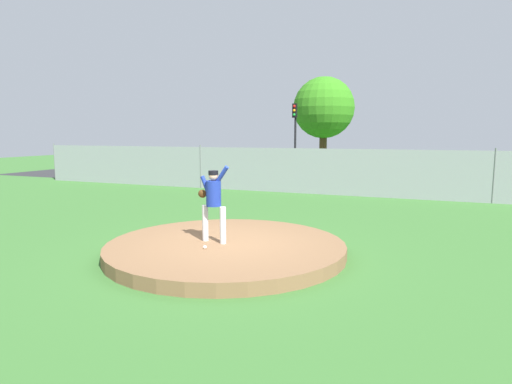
{
  "coord_description": "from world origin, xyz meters",
  "views": [
    {
      "loc": [
        4.03,
        -8.18,
        2.59
      ],
      "look_at": [
        -0.34,
        2.56,
        1.03
      ],
      "focal_mm": 30.24,
      "sensor_mm": 36.0,
      "label": 1
    }
  ],
  "objects_px": {
    "parked_car_white": "(318,167)",
    "pitcher_youth": "(213,198)",
    "parked_car_red": "(428,171)",
    "baseball": "(205,247)",
    "traffic_cone_orange": "(207,176)",
    "traffic_light_near": "(295,126)"
  },
  "relations": [
    {
      "from": "baseball",
      "to": "traffic_cone_orange",
      "type": "relative_size",
      "value": 0.13
    },
    {
      "from": "baseball",
      "to": "traffic_light_near",
      "type": "bearing_deg",
      "value": 101.85
    },
    {
      "from": "parked_car_red",
      "to": "parked_car_white",
      "type": "relative_size",
      "value": 1.07
    },
    {
      "from": "pitcher_youth",
      "to": "baseball",
      "type": "distance_m",
      "value": 1.09
    },
    {
      "from": "pitcher_youth",
      "to": "parked_car_white",
      "type": "distance_m",
      "value": 15.04
    },
    {
      "from": "baseball",
      "to": "parked_car_white",
      "type": "xyz_separation_m",
      "value": [
        -1.55,
        15.54,
        0.48
      ]
    },
    {
      "from": "traffic_cone_orange",
      "to": "traffic_light_near",
      "type": "height_order",
      "value": "traffic_light_near"
    },
    {
      "from": "parked_car_red",
      "to": "traffic_light_near",
      "type": "distance_m",
      "value": 9.6
    },
    {
      "from": "pitcher_youth",
      "to": "traffic_light_near",
      "type": "xyz_separation_m",
      "value": [
        -4.02,
        19.07,
        1.9
      ]
    },
    {
      "from": "baseball",
      "to": "parked_car_white",
      "type": "distance_m",
      "value": 15.62
    },
    {
      "from": "pitcher_youth",
      "to": "parked_car_red",
      "type": "height_order",
      "value": "pitcher_youth"
    },
    {
      "from": "parked_car_white",
      "to": "pitcher_youth",
      "type": "bearing_deg",
      "value": -84.47
    },
    {
      "from": "traffic_light_near",
      "to": "baseball",
      "type": "bearing_deg",
      "value": -78.15
    },
    {
      "from": "baseball",
      "to": "pitcher_youth",
      "type": "bearing_deg",
      "value": 99.55
    },
    {
      "from": "pitcher_youth",
      "to": "parked_car_red",
      "type": "xyz_separation_m",
      "value": [
        4.18,
        14.66,
        -0.43
      ]
    },
    {
      "from": "baseball",
      "to": "parked_car_red",
      "type": "bearing_deg",
      "value": 75.01
    },
    {
      "from": "parked_car_red",
      "to": "pitcher_youth",
      "type": "bearing_deg",
      "value": -105.9
    },
    {
      "from": "parked_car_white",
      "to": "traffic_cone_orange",
      "type": "distance_m",
      "value": 6.15
    },
    {
      "from": "pitcher_youth",
      "to": "traffic_light_near",
      "type": "relative_size",
      "value": 0.37
    },
    {
      "from": "pitcher_youth",
      "to": "parked_car_red",
      "type": "distance_m",
      "value": 15.24
    },
    {
      "from": "parked_car_white",
      "to": "traffic_cone_orange",
      "type": "relative_size",
      "value": 7.49
    },
    {
      "from": "baseball",
      "to": "parked_car_white",
      "type": "height_order",
      "value": "parked_car_white"
    }
  ]
}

